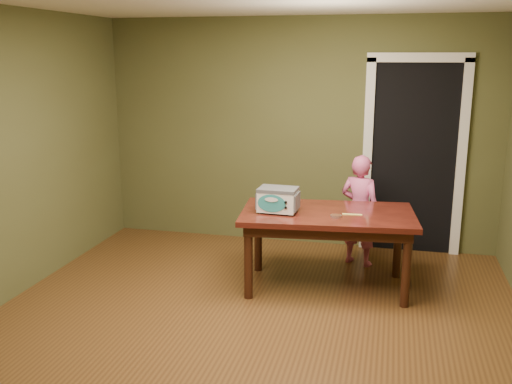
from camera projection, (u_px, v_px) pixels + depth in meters
floor at (242, 339)px, 4.49m from camera, size 5.00×5.00×0.00m
room_shell at (241, 122)px, 4.08m from camera, size 4.52×5.02×2.61m
doorway at (413, 155)px, 6.57m from camera, size 1.10×0.66×2.25m
dining_table at (327, 222)px, 5.34m from camera, size 1.68×1.06×0.75m
toy_oven at (278, 199)px, 5.28m from camera, size 0.39×0.27×0.23m
baking_pan at (336, 216)px, 5.14m from camera, size 0.10×0.10×0.02m
spatula at (352, 214)px, 5.22m from camera, size 0.18×0.04×0.01m
child at (360, 210)px, 5.97m from camera, size 0.50×0.42×1.18m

